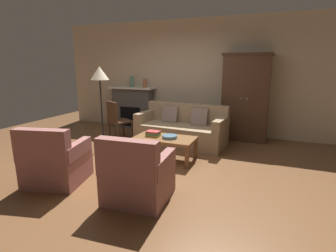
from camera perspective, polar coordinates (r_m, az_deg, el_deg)
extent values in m
plane|color=brown|center=(4.76, -4.47, -7.94)|extent=(9.60, 9.60, 0.00)
cube|color=beige|center=(6.83, 4.96, 10.50)|extent=(7.20, 0.10, 2.80)
cube|color=#4C4947|center=(7.30, -7.51, 3.81)|extent=(1.10, 0.36, 1.08)
cube|color=black|center=(7.18, -8.17, 2.01)|extent=(0.60, 0.01, 0.52)
cube|color=white|center=(7.21, -7.72, 8.18)|extent=(1.26, 0.48, 0.04)
cube|color=#472D1E|center=(6.27, 16.36, 5.63)|extent=(1.00, 0.52, 1.89)
cube|color=#3C271A|center=(6.23, 16.96, 14.58)|extent=(1.06, 0.55, 0.06)
sphere|color=#ADAFB5|center=(6.00, 15.55, 5.73)|extent=(0.04, 0.04, 0.04)
sphere|color=#ADAFB5|center=(5.99, 16.69, 5.65)|extent=(0.04, 0.04, 0.04)
cube|color=#937A5B|center=(5.75, 2.76, -1.88)|extent=(1.96, 0.99, 0.44)
cube|color=#937A5B|center=(5.96, 4.12, 2.88)|extent=(1.91, 0.33, 0.42)
cube|color=#937A5B|center=(6.07, -4.84, 2.09)|extent=(0.22, 0.81, 0.22)
cube|color=#937A5B|center=(5.39, 11.40, 0.46)|extent=(0.22, 0.81, 0.22)
cube|color=#7F6B60|center=(5.98, 0.50, 2.56)|extent=(0.37, 0.21, 0.37)
cube|color=#7F6B60|center=(5.72, 6.83, 1.97)|extent=(0.37, 0.21, 0.37)
cube|color=brown|center=(4.80, -0.71, -2.76)|extent=(1.10, 0.60, 0.05)
cube|color=brown|center=(4.85, -7.50, -5.30)|extent=(0.06, 0.06, 0.37)
cube|color=brown|center=(4.46, 4.11, -6.87)|extent=(0.06, 0.06, 0.37)
cube|color=brown|center=(5.29, -4.75, -3.66)|extent=(0.06, 0.06, 0.37)
cube|color=brown|center=(4.93, 5.96, -4.93)|extent=(0.06, 0.06, 0.37)
cylinder|color=slate|center=(4.74, 0.36, -2.33)|extent=(0.27, 0.27, 0.05)
cube|color=gold|center=(4.88, -3.21, -2.04)|extent=(0.25, 0.19, 0.03)
cube|color=#427A4C|center=(4.87, -3.24, -1.64)|extent=(0.24, 0.17, 0.04)
cube|color=#B73833|center=(4.86, -3.21, -1.24)|extent=(0.24, 0.17, 0.03)
cylinder|color=slate|center=(7.20, -7.76, 9.51)|extent=(0.10, 0.10, 0.30)
cylinder|color=#A86042|center=(7.02, -5.02, 9.20)|extent=(0.11, 0.11, 0.22)
cube|color=#935B56|center=(4.29, -22.69, -8.41)|extent=(0.91, 0.91, 0.42)
cube|color=#935B56|center=(3.90, -25.58, -3.93)|extent=(0.78, 0.33, 0.46)
cube|color=#935B56|center=(4.03, -19.04, -4.78)|extent=(0.28, 0.71, 0.20)
cube|color=#935B56|center=(4.37, -26.77, -4.12)|extent=(0.28, 0.71, 0.20)
cube|color=#935B56|center=(3.52, -6.25, -12.13)|extent=(0.81, 0.81, 0.42)
cube|color=#935B56|center=(3.10, -8.81, -7.03)|extent=(0.77, 0.21, 0.46)
cube|color=#935B56|center=(3.29, -1.08, -8.07)|extent=(0.17, 0.71, 0.20)
cube|color=#935B56|center=(3.55, -11.28, -6.72)|extent=(0.17, 0.71, 0.20)
cube|color=#472D1E|center=(6.20, -10.25, 1.02)|extent=(0.59, 0.59, 0.04)
cylinder|color=#472D1E|center=(6.18, -7.76, -1.05)|extent=(0.04, 0.04, 0.41)
cylinder|color=#472D1E|center=(6.50, -9.56, -0.42)|extent=(0.04, 0.04, 0.41)
cylinder|color=#472D1E|center=(6.00, -10.81, -1.62)|extent=(0.04, 0.04, 0.41)
cylinder|color=#472D1E|center=(6.32, -12.52, -0.94)|extent=(0.04, 0.04, 0.41)
cube|color=#472D1E|center=(6.06, -11.98, 3.02)|extent=(0.41, 0.24, 0.45)
cylinder|color=black|center=(5.71, -13.69, -4.53)|extent=(0.26, 0.26, 0.02)
cylinder|color=black|center=(5.54, -14.09, 2.44)|extent=(0.03, 0.03, 1.43)
cone|color=beige|center=(5.46, -14.58, 11.00)|extent=(0.36, 0.36, 0.26)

